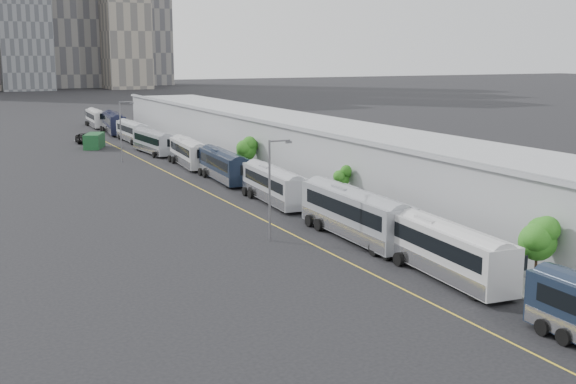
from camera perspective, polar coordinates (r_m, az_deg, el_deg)
sidewalk at (r=69.97m, az=6.09°, el=-1.39°), size 10.00×170.00×0.12m
lane_line at (r=65.09m, az=-1.76°, el=-2.31°), size 0.12×160.00×0.02m
depot at (r=71.51m, az=8.85°, el=1.62°), size 12.45×160.40×7.20m
bus_2 at (r=49.96m, az=12.17°, el=-4.77°), size 3.56×13.15×3.80m
bus_3 at (r=58.87m, az=5.31°, el=-2.06°), size 3.25×14.09×4.09m
bus_4 at (r=72.67m, az=-1.11°, el=0.31°), size 3.42×12.54×3.62m
bus_5 at (r=85.57m, az=-5.13°, el=1.89°), size 3.36×12.58×3.63m
bus_6 at (r=97.32m, az=-7.84°, el=2.92°), size 3.59×12.55×3.62m
bus_7 at (r=110.37m, az=-10.60°, el=3.75°), size 3.13×12.18×3.53m
bus_8 at (r=126.07m, az=-12.22°, el=4.56°), size 2.71×12.06×3.52m
bus_9 at (r=139.84m, az=-13.58°, el=5.19°), size 4.13×13.81×3.98m
bus_10 at (r=153.12m, az=-14.91°, el=5.54°), size 3.07×12.39×3.59m
tree_1 at (r=47.71m, az=19.14°, el=-3.34°), size 2.39×2.39×4.86m
tree_2 at (r=67.40m, az=4.25°, el=1.13°), size 1.49×1.49×4.28m
tree_3 at (r=86.27m, az=-3.31°, el=3.52°), size 2.42×2.42×5.05m
street_lamp_near at (r=57.48m, az=-1.28°, el=0.75°), size 2.04×0.22×8.17m
street_lamp_far at (r=102.27m, az=-12.99°, el=5.02°), size 2.04×0.22×8.41m
shipping_container at (r=119.01m, az=-15.07°, el=3.92°), size 4.37×6.10×2.33m
suv at (r=126.55m, az=-15.80°, el=4.10°), size 2.99×5.75×1.55m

